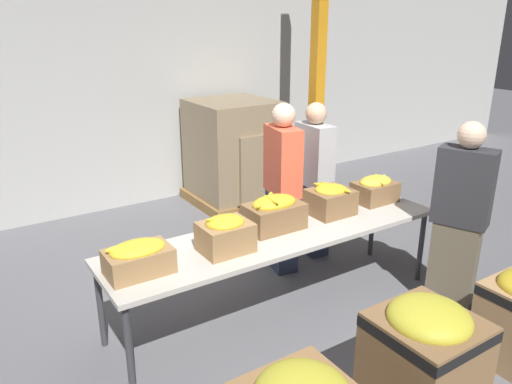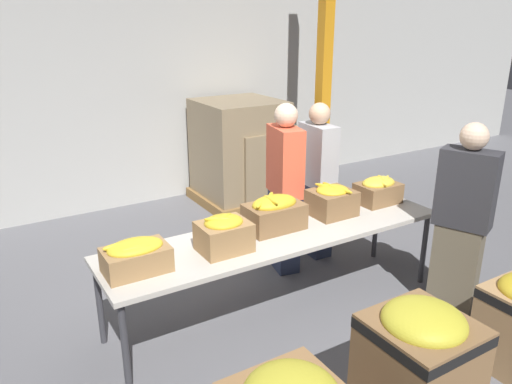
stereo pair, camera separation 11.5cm
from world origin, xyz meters
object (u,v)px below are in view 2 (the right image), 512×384
object	(u,v)px
banana_box_0	(136,256)
donation_bin_1	(418,366)
banana_box_3	(332,200)
pallet_stack_0	(259,164)
support_pillar	(325,54)
banana_box_1	(224,233)
pallet_stack_1	(239,153)
sorting_table	(279,237)
banana_box_4	(378,190)
volunteer_0	(285,190)
banana_box_2	(274,213)
volunteer_2	(317,181)
volunteer_1	(462,221)

from	to	relation	value
banana_box_0	donation_bin_1	distance (m)	1.98
banana_box_3	pallet_stack_0	distance (m)	2.57
banana_box_0	support_pillar	world-z (taller)	support_pillar
banana_box_1	pallet_stack_1	size ratio (longest dim) A/B	0.27
banana_box_0	support_pillar	size ratio (longest dim) A/B	0.11
donation_bin_1	support_pillar	size ratio (longest dim) A/B	0.22
sorting_table	banana_box_4	world-z (taller)	banana_box_4
sorting_table	support_pillar	world-z (taller)	support_pillar
volunteer_0	support_pillar	distance (m)	2.34
support_pillar	pallet_stack_0	world-z (taller)	support_pillar
banana_box_2	donation_bin_1	distance (m)	1.70
banana_box_1	volunteer_2	distance (m)	1.73
sorting_table	pallet_stack_1	world-z (taller)	pallet_stack_1
banana_box_0	banana_box_4	world-z (taller)	banana_box_4
banana_box_0	pallet_stack_1	xyz separation A→B (m)	(2.32, 2.63, -0.17)
volunteer_0	pallet_stack_0	bearing A→B (deg)	167.78
sorting_table	volunteer_0	xyz separation A→B (m)	(0.49, 0.64, 0.15)
banana_box_1	banana_box_3	bearing A→B (deg)	7.16
support_pillar	banana_box_1	bearing A→B (deg)	-141.29
volunteer_2	volunteer_0	bearing A→B (deg)	-74.01
banana_box_4	support_pillar	bearing A→B (deg)	67.10
banana_box_4	donation_bin_1	bearing A→B (deg)	-126.97
banana_box_3	volunteer_0	bearing A→B (deg)	103.88
banana_box_0	donation_bin_1	xyz separation A→B (m)	(1.20, -1.52, -0.40)
banana_box_1	volunteer_1	distance (m)	2.01
banana_box_3	pallet_stack_1	bearing A→B (deg)	79.89
banana_box_0	banana_box_3	xyz separation A→B (m)	(1.87, 0.13, 0.02)
banana_box_3	donation_bin_1	xyz separation A→B (m)	(-0.67, -1.65, -0.41)
banana_box_1	banana_box_4	size ratio (longest dim) A/B	0.95
banana_box_0	volunteer_1	world-z (taller)	volunteer_1
banana_box_0	banana_box_4	bearing A→B (deg)	3.17
banana_box_3	volunteer_2	xyz separation A→B (m)	(0.34, 0.66, -0.06)
banana_box_2	volunteer_0	size ratio (longest dim) A/B	0.29
banana_box_3	banana_box_4	distance (m)	0.58
banana_box_4	volunteer_1	distance (m)	0.88
volunteer_1	volunteer_0	bearing A→B (deg)	7.94
sorting_table	pallet_stack_1	bearing A→B (deg)	67.48
pallet_stack_0	pallet_stack_1	bearing A→B (deg)	167.33
banana_box_3	support_pillar	bearing A→B (deg)	54.09
volunteer_1	donation_bin_1	distance (m)	1.62
banana_box_0	banana_box_3	distance (m)	1.88
banana_box_1	pallet_stack_0	distance (m)	3.24
volunteer_2	pallet_stack_1	xyz separation A→B (m)	(0.10, 1.84, -0.12)
donation_bin_1	support_pillar	xyz separation A→B (m)	(2.05, 3.56, 1.53)
pallet_stack_0	support_pillar	bearing A→B (deg)	-39.03
volunteer_1	support_pillar	distance (m)	3.08
volunteer_2	pallet_stack_0	size ratio (longest dim) A/B	1.49
banana_box_1	support_pillar	xyz separation A→B (m)	(2.57, 2.06, 1.11)
volunteer_2	donation_bin_1	size ratio (longest dim) A/B	1.86
donation_bin_1	support_pillar	distance (m)	4.38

